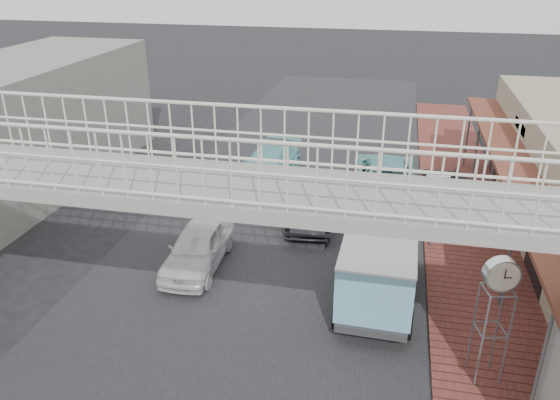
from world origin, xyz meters
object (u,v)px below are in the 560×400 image
at_px(angkot_curb, 385,175).
at_px(white_hatchback, 198,247).
at_px(motorcycle_near, 434,216).
at_px(motorcycle_far, 432,200).
at_px(angkot_far, 268,165).
at_px(dark_sedan, 311,201).
at_px(arrow_sign, 461,185).
at_px(street_clock, 500,280).
at_px(angkot_van, 379,260).

bearing_deg(angkot_curb, white_hatchback, 48.36).
distance_m(angkot_curb, motorcycle_near, 3.58).
distance_m(motorcycle_near, motorcycle_far, 1.33).
relative_size(white_hatchback, angkot_curb, 0.71).
bearing_deg(angkot_far, dark_sedan, -47.04).
relative_size(dark_sedan, motorcycle_near, 2.23).
relative_size(angkot_far, arrow_sign, 1.66).
bearing_deg(white_hatchback, motorcycle_near, 26.87).
xyz_separation_m(angkot_far, motorcycle_far, (6.67, -2.09, -0.07)).
bearing_deg(angkot_far, angkot_curb, 3.99).
bearing_deg(motorcycle_far, angkot_curb, 57.85).
bearing_deg(street_clock, white_hatchback, 143.26).
bearing_deg(white_hatchback, dark_sedan, 52.40).
height_order(angkot_curb, motorcycle_far, angkot_curb).
bearing_deg(white_hatchback, arrow_sign, 17.30).
bearing_deg(angkot_van, motorcycle_far, 75.34).
relative_size(white_hatchback, dark_sedan, 0.88).
height_order(dark_sedan, motorcycle_far, dark_sedan).
relative_size(angkot_van, street_clock, 1.41).
distance_m(street_clock, arrow_sign, 5.97).
distance_m(angkot_van, arrow_sign, 4.20).
xyz_separation_m(motorcycle_far, arrow_sign, (0.57, -2.56, 1.72)).
relative_size(white_hatchback, street_clock, 1.23).
bearing_deg(angkot_curb, motorcycle_far, 131.04).
distance_m(angkot_van, motorcycle_near, 4.98).
bearing_deg(street_clock, dark_sedan, 111.08).
distance_m(angkot_van, motorcycle_far, 6.24).
distance_m(dark_sedan, motorcycle_far, 4.48).
bearing_deg(arrow_sign, angkot_far, 144.76).
height_order(motorcycle_near, street_clock, street_clock).
distance_m(angkot_curb, angkot_van, 7.76).
xyz_separation_m(angkot_curb, angkot_van, (0.07, -7.73, 0.59)).
relative_size(angkot_curb, arrow_sign, 1.94).
xyz_separation_m(angkot_curb, street_clock, (2.59, -10.30, 1.90)).
bearing_deg(arrow_sign, motorcycle_far, 100.08).
height_order(white_hatchback, motorcycle_far, white_hatchback).
distance_m(dark_sedan, street_clock, 9.09).
height_order(motorcycle_near, arrow_sign, arrow_sign).
distance_m(white_hatchback, motorcycle_far, 8.85).
distance_m(white_hatchback, arrow_sign, 8.34).
height_order(white_hatchback, angkot_van, angkot_van).
bearing_deg(angkot_curb, street_clock, 100.22).
bearing_deg(dark_sedan, arrow_sign, -21.32).
bearing_deg(angkot_van, dark_sedan, 120.22).
xyz_separation_m(angkot_far, angkot_van, (4.97, -8.04, 0.67)).
bearing_deg(angkot_van, arrow_sign, 57.41).
relative_size(angkot_van, motorcycle_far, 2.63).
bearing_deg(angkot_far, motorcycle_near, -19.53).
bearing_deg(arrow_sign, angkot_curb, 115.89).
height_order(white_hatchback, angkot_far, angkot_far).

